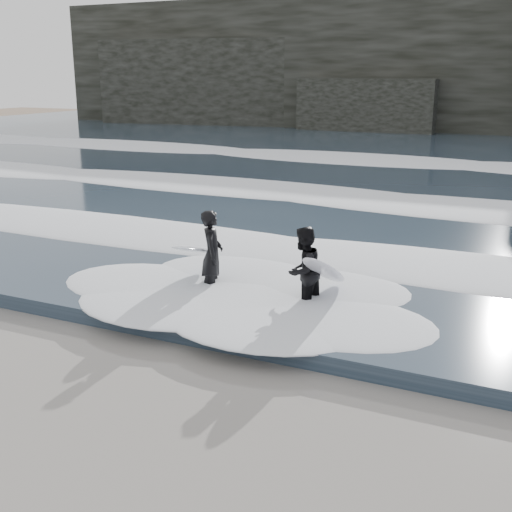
# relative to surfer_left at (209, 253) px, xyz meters

# --- Properties ---
(ground) EXTENTS (120.00, 120.00, 0.00)m
(ground) POSITION_rel_surfer_left_xyz_m (1.06, -5.37, -0.91)
(ground) COLOR brown
(ground) RESTS_ON ground
(sea) EXTENTS (90.00, 52.00, 0.30)m
(sea) POSITION_rel_surfer_left_xyz_m (1.06, 23.63, -0.76)
(sea) COLOR #273644
(sea) RESTS_ON ground
(headland) EXTENTS (70.00, 9.00, 10.00)m
(headland) POSITION_rel_surfer_left_xyz_m (1.06, 40.63, 4.09)
(headland) COLOR black
(headland) RESTS_ON ground
(foam_near) EXTENTS (60.00, 3.20, 0.20)m
(foam_near) POSITION_rel_surfer_left_xyz_m (1.06, 3.63, -0.51)
(foam_near) COLOR white
(foam_near) RESTS_ON sea
(foam_mid) EXTENTS (60.00, 4.00, 0.24)m
(foam_mid) POSITION_rel_surfer_left_xyz_m (1.06, 10.63, -0.49)
(foam_mid) COLOR white
(foam_mid) RESTS_ON sea
(foam_far) EXTENTS (60.00, 4.80, 0.30)m
(foam_far) POSITION_rel_surfer_left_xyz_m (1.06, 19.63, -0.46)
(foam_far) COLOR white
(foam_far) RESTS_ON sea
(surfer_left) EXTENTS (1.12, 2.04, 1.80)m
(surfer_left) POSITION_rel_surfer_left_xyz_m (0.00, 0.00, 0.00)
(surfer_left) COLOR black
(surfer_left) RESTS_ON ground
(surfer_right) EXTENTS (1.13, 1.95, 1.69)m
(surfer_right) POSITION_rel_surfer_left_xyz_m (2.13, -0.12, -0.05)
(surfer_right) COLOR black
(surfer_right) RESTS_ON ground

